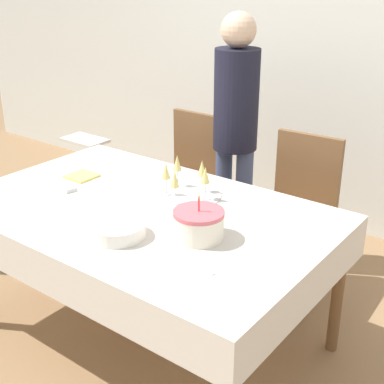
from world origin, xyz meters
TOP-DOWN VIEW (x-y plane):
  - ground_plane at (0.00, 0.00)m, footprint 12.00×12.00m
  - wall_back at (0.00, 1.92)m, footprint 8.00×0.05m
  - dining_table at (0.00, 0.00)m, footprint 1.84×1.17m
  - dining_chair_far_left at (-0.41, 0.90)m, footprint 0.42×0.42m
  - dining_chair_far_right at (0.40, 0.90)m, footprint 0.44×0.44m
  - birthday_cake at (0.41, -0.08)m, footprint 0.22×0.22m
  - champagne_tray at (0.08, 0.25)m, footprint 0.36×0.36m
  - plate_stack_main at (0.12, -0.29)m, footprint 0.24×0.24m
  - cake_knife at (0.49, -0.26)m, footprint 0.30×0.08m
  - fork_pile at (-0.51, -0.06)m, footprint 0.18×0.10m
  - napkin_pile at (-0.55, 0.11)m, footprint 0.15×0.15m
  - person_standing at (-0.12, 1.01)m, footprint 0.28×0.28m
  - high_chair at (-1.23, 0.82)m, footprint 0.33×0.35m

SIDE VIEW (x-z plane):
  - ground_plane at x=0.00m, z-range 0.00..0.00m
  - high_chair at x=-1.23m, z-range 0.13..0.84m
  - dining_chair_far_left at x=-0.41m, z-range 0.05..1.02m
  - dining_chair_far_right at x=0.40m, z-range 0.05..1.02m
  - dining_table at x=0.00m, z-range 0.28..1.05m
  - cake_knife at x=0.49m, z-range 0.77..0.77m
  - napkin_pile at x=-0.55m, z-range 0.77..0.78m
  - fork_pile at x=-0.51m, z-range 0.77..0.79m
  - plate_stack_main at x=0.12m, z-range 0.77..0.83m
  - birthday_cake at x=0.41m, z-range 0.73..0.93m
  - champagne_tray at x=0.08m, z-range 0.75..0.93m
  - person_standing at x=-0.12m, z-range 0.17..1.79m
  - wall_back at x=0.00m, z-range 0.00..2.70m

